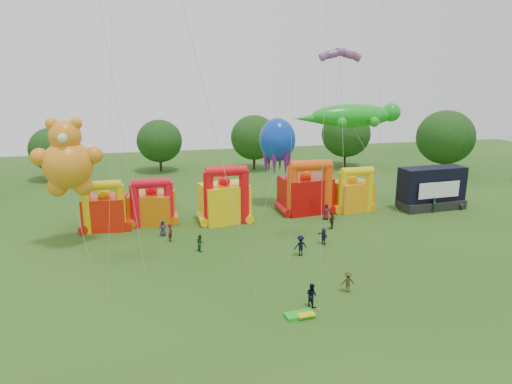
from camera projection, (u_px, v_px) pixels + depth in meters
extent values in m
plane|color=#224914|center=(336.00, 354.00, 27.36)|extent=(160.00, 160.00, 0.00)
cylinder|color=#352314|center=(443.00, 164.00, 76.06)|extent=(0.44, 0.44, 3.72)
ellipsoid|color=#1A3F13|center=(445.00, 137.00, 74.94)|extent=(9.30, 9.30, 8.89)
cylinder|color=#352314|center=(345.00, 157.00, 83.20)|extent=(0.44, 0.44, 3.51)
ellipsoid|color=#1A3F13|center=(346.00, 134.00, 82.14)|extent=(8.77, 8.78, 8.39)
cylinder|color=#352314|center=(254.00, 160.00, 81.17)|extent=(0.44, 0.44, 3.30)
ellipsoid|color=#1A3F13|center=(254.00, 137.00, 80.17)|extent=(8.25, 8.25, 7.88)
cylinder|color=#352314|center=(161.00, 163.00, 79.39)|extent=(0.44, 0.44, 3.09)
ellipsoid|color=#1A3F13|center=(160.00, 141.00, 78.46)|extent=(7.73, 7.72, 7.38)
cylinder|color=#352314|center=(55.00, 171.00, 72.97)|extent=(0.44, 0.44, 2.88)
ellipsoid|color=#1A3F13|center=(53.00, 149.00, 72.10)|extent=(7.20, 7.20, 6.88)
cube|color=red|center=(105.00, 213.00, 49.54)|extent=(4.74, 3.94, 3.59)
cylinder|color=yellow|center=(87.00, 210.00, 47.76)|extent=(0.97, 0.97, 5.13)
cylinder|color=yellow|center=(121.00, 208.00, 48.53)|extent=(0.97, 0.97, 5.13)
cylinder|color=yellow|center=(102.00, 185.00, 47.51)|extent=(3.94, 1.02, 1.02)
sphere|color=yellow|center=(104.00, 194.00, 49.02)|extent=(1.40, 1.40, 1.40)
cube|color=orange|center=(152.00, 208.00, 51.58)|extent=(5.48, 4.79, 3.42)
cylinder|color=red|center=(135.00, 206.00, 49.70)|extent=(1.03, 1.03, 4.89)
cylinder|color=red|center=(169.00, 204.00, 50.53)|extent=(1.03, 1.03, 4.89)
cylinder|color=red|center=(151.00, 183.00, 49.51)|extent=(4.19, 1.09, 1.09)
sphere|color=red|center=(151.00, 191.00, 51.08)|extent=(1.40, 1.40, 1.40)
cube|color=yellow|center=(224.00, 202.00, 52.18)|extent=(5.74, 4.92, 4.28)
cylinder|color=red|center=(209.00, 199.00, 50.11)|extent=(1.12, 1.12, 6.12)
cylinder|color=red|center=(244.00, 197.00, 51.01)|extent=(1.12, 1.12, 6.12)
cylinder|color=red|center=(226.00, 171.00, 49.81)|extent=(4.54, 1.18, 1.18)
sphere|color=red|center=(224.00, 182.00, 51.58)|extent=(1.40, 1.40, 1.40)
cube|color=#C00909|center=(305.00, 194.00, 55.79)|extent=(6.18, 5.22, 4.25)
cylinder|color=#FD4F0D|center=(292.00, 191.00, 53.54)|extent=(1.24, 1.24, 6.07)
cylinder|color=#FD4F0D|center=(327.00, 189.00, 54.52)|extent=(1.24, 1.24, 6.07)
cylinder|color=#FD4F0D|center=(311.00, 165.00, 53.28)|extent=(5.00, 1.30, 1.30)
sphere|color=#FD4F0D|center=(306.00, 175.00, 55.19)|extent=(1.40, 1.40, 1.40)
cube|color=orange|center=(351.00, 195.00, 56.71)|extent=(5.28, 4.62, 3.56)
cylinder|color=yellow|center=(342.00, 193.00, 54.88)|extent=(1.00, 1.00, 5.09)
cylinder|color=yellow|center=(369.00, 191.00, 55.67)|extent=(1.00, 1.00, 5.09)
cylinder|color=yellow|center=(357.00, 171.00, 54.65)|extent=(4.05, 1.05, 1.05)
sphere|color=yellow|center=(352.00, 179.00, 56.19)|extent=(1.40, 1.40, 1.40)
cube|color=black|center=(431.00, 204.00, 57.23)|extent=(8.49, 3.63, 1.10)
cube|color=black|center=(432.00, 184.00, 56.77)|extent=(8.47, 3.22, 4.16)
cube|color=white|center=(439.00, 190.00, 55.36)|extent=(5.73, 0.44, 1.95)
cylinder|color=black|center=(412.00, 210.00, 55.34)|extent=(0.30, 0.90, 0.90)
cylinder|color=black|center=(460.00, 206.00, 56.84)|extent=(0.30, 0.90, 0.90)
sphere|color=orange|center=(68.00, 165.00, 43.05)|extent=(4.60, 4.60, 4.60)
sphere|color=orange|center=(65.00, 136.00, 42.37)|extent=(2.93, 2.93, 2.93)
sphere|color=orange|center=(52.00, 124.00, 41.85)|extent=(1.15, 1.15, 1.15)
sphere|color=orange|center=(76.00, 123.00, 42.32)|extent=(1.15, 1.15, 1.15)
sphere|color=orange|center=(40.00, 157.00, 42.30)|extent=(1.67, 1.67, 1.67)
sphere|color=orange|center=(94.00, 155.00, 43.38)|extent=(1.67, 1.67, 1.67)
sphere|color=orange|center=(57.00, 187.00, 43.31)|extent=(1.88, 1.88, 1.88)
sphere|color=orange|center=(83.00, 186.00, 43.82)|extent=(1.88, 1.88, 1.88)
sphere|color=white|center=(62.00, 138.00, 41.04)|extent=(0.84, 0.84, 0.84)
ellipsoid|color=green|center=(352.00, 116.00, 58.72)|extent=(11.30, 3.53, 3.00)
sphere|color=green|center=(391.00, 112.00, 59.88)|extent=(2.43, 2.43, 2.43)
cone|color=green|center=(310.00, 118.00, 57.48)|extent=(4.41, 1.77, 1.77)
sphere|color=green|center=(362.00, 119.00, 61.05)|extent=(1.32, 1.32, 1.32)
sphere|color=green|center=(374.00, 122.00, 57.72)|extent=(1.32, 1.32, 1.32)
sphere|color=green|center=(331.00, 120.00, 60.05)|extent=(1.32, 1.32, 1.32)
sphere|color=green|center=(342.00, 123.00, 56.72)|extent=(1.32, 1.32, 1.32)
ellipsoid|color=#0C3CBD|center=(277.00, 140.00, 57.00)|extent=(4.55, 4.55, 5.46)
cone|color=#591E8C|center=(288.00, 159.00, 57.95)|extent=(1.02, 1.02, 3.64)
cone|color=#591E8C|center=(280.00, 158.00, 58.99)|extent=(1.02, 1.02, 3.64)
cone|color=#591E8C|center=(269.00, 158.00, 58.66)|extent=(1.02, 1.02, 3.64)
cone|color=#591E8C|center=(266.00, 160.00, 57.29)|extent=(1.02, 1.02, 3.64)
cone|color=#591E8C|center=(274.00, 162.00, 56.25)|extent=(1.02, 1.02, 3.64)
cone|color=#591E8C|center=(286.00, 161.00, 56.58)|extent=(1.02, 1.02, 3.64)
cube|color=green|center=(299.00, 315.00, 31.62)|extent=(2.08, 1.18, 0.24)
cube|color=yellow|center=(306.00, 315.00, 31.39)|extent=(1.25, 0.71, 0.10)
imported|color=#2F2A46|center=(163.00, 228.00, 47.41)|extent=(0.88, 0.63, 1.69)
imported|color=#501816|center=(170.00, 233.00, 45.80)|extent=(0.55, 0.75, 1.87)
imported|color=#1B4423|center=(200.00, 243.00, 43.32)|extent=(0.81, 0.94, 1.64)
imported|color=black|center=(300.00, 246.00, 42.17)|extent=(1.33, 0.85, 1.96)
imported|color=#3A2717|center=(332.00, 221.00, 49.51)|extent=(1.18, 1.06, 1.92)
imported|color=#23273B|center=(323.00, 236.00, 45.09)|extent=(0.84, 1.63, 1.68)
imported|color=#52171F|center=(326.00, 212.00, 52.80)|extent=(1.00, 0.72, 1.92)
imported|color=#163824|center=(434.00, 205.00, 55.46)|extent=(0.82, 0.81, 1.91)
imported|color=black|center=(312.00, 295.00, 32.89)|extent=(0.97, 1.06, 1.76)
imported|color=#3C3818|center=(348.00, 282.00, 35.08)|extent=(1.12, 0.68, 1.68)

